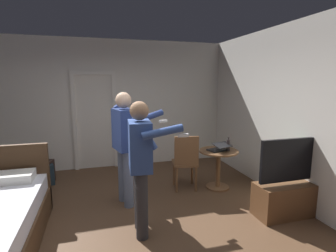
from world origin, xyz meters
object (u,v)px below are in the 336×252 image
laptop (219,148)px  person_blue_shirt (141,159)px  bottle_on_table (228,145)px  wooden_chair (186,160)px  suitcase_dark (38,172)px  suitcase_small (35,176)px  tv_flatscreen (290,193)px  side_table (218,162)px  person_striped_shirt (125,140)px

laptop → person_blue_shirt: person_blue_shirt is taller
laptop → person_blue_shirt: (-1.56, -0.98, 0.22)m
bottle_on_table → wooden_chair: bearing=167.3°
laptop → wooden_chair: size_ratio=0.41×
suitcase_dark → suitcase_small: size_ratio=0.86×
tv_flatscreen → suitcase_small: bearing=149.9°
side_table → person_blue_shirt: size_ratio=0.42×
suitcase_small → person_striped_shirt: bearing=-53.8°
side_table → suitcase_dark: 3.38m
suitcase_small → tv_flatscreen: bearing=-46.8°
suitcase_dark → suitcase_small: (-0.01, -0.13, -0.02)m
bottle_on_table → person_striped_shirt: size_ratio=0.14×
bottle_on_table → tv_flatscreen: bearing=-69.5°
tv_flatscreen → suitcase_dark: size_ratio=2.17×
person_striped_shirt → side_table: bearing=5.3°
person_striped_shirt → suitcase_dark: person_striped_shirt is taller
wooden_chair → suitcase_dark: size_ratio=1.89×
suitcase_dark → tv_flatscreen: bearing=-16.3°
person_blue_shirt → person_striped_shirt: 0.88m
tv_flatscreen → person_blue_shirt: person_blue_shirt is taller
tv_flatscreen → laptop: 1.32m
side_table → wooden_chair: bearing=171.8°
wooden_chair → person_blue_shirt: 1.54m
person_striped_shirt → suitcase_dark: size_ratio=3.35×
tv_flatscreen → suitcase_dark: 4.37m
side_table → suitcase_dark: size_ratio=1.34×
wooden_chair → suitcase_small: wooden_chair is taller
wooden_chair → person_striped_shirt: 1.19m
tv_flatscreen → person_blue_shirt: size_ratio=0.68×
tv_flatscreen → suitcase_dark: tv_flatscreen is taller
wooden_chair → suitcase_dark: (-2.58, 1.04, -0.33)m
laptop → suitcase_small: 3.39m
suitcase_small → wooden_chair: bearing=-36.2°
person_striped_shirt → wooden_chair: bearing=12.6°
laptop → suitcase_dark: bearing=159.7°
bottle_on_table → suitcase_small: bearing=162.0°
side_table → bottle_on_table: 0.37m
suitcase_dark → side_table: bearing=-4.3°
bottle_on_table → person_striped_shirt: bearing=-177.7°
person_striped_shirt → laptop: bearing=3.9°
bottle_on_table → person_blue_shirt: person_blue_shirt is taller
side_table → wooden_chair: wooden_chair is taller
suitcase_dark → suitcase_small: 0.13m
tv_flatscreen → wooden_chair: size_ratio=1.14×
person_striped_shirt → suitcase_dark: (-1.52, 1.28, -0.81)m
person_blue_shirt → person_striped_shirt: person_striped_shirt is taller
bottle_on_table → person_blue_shirt: size_ratio=0.15×
tv_flatscreen → bottle_on_table: tv_flatscreen is taller
wooden_chair → suitcase_dark: wooden_chair is taller
bottle_on_table → suitcase_small: size_ratio=0.41×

